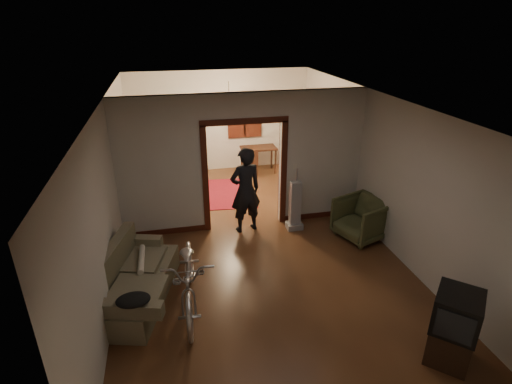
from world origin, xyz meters
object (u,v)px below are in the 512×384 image
object	(u,v)px
sofa	(135,275)
locker	(173,142)
bicycle	(190,276)
person	(245,190)
desk	(258,160)
armchair	(361,219)

from	to	relation	value
sofa	locker	bearing A→B (deg)	97.44
bicycle	person	xyz separation A→B (m)	(1.29, 2.16, 0.36)
locker	desk	bearing A→B (deg)	-4.61
armchair	locker	distance (m)	5.59
armchair	person	distance (m)	2.38
sofa	person	world-z (taller)	person
locker	desk	size ratio (longest dim) A/B	1.91
bicycle	armchair	bearing A→B (deg)	24.80
person	locker	world-z (taller)	locker
bicycle	desk	world-z (taller)	bicycle
armchair	desk	xyz separation A→B (m)	(-1.16, 4.03, -0.05)
person	desk	xyz separation A→B (m)	(1.02, 3.22, -0.53)
bicycle	locker	bearing A→B (deg)	93.70
person	desk	world-z (taller)	person
bicycle	person	world-z (taller)	person
armchair	desk	bearing A→B (deg)	176.23
bicycle	locker	size ratio (longest dim) A/B	1.08
bicycle	armchair	size ratio (longest dim) A/B	2.25
person	armchair	bearing A→B (deg)	146.64
sofa	person	distance (m)	2.82
locker	bicycle	bearing A→B (deg)	-86.79
sofa	bicycle	xyz separation A→B (m)	(0.82, -0.34, 0.09)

